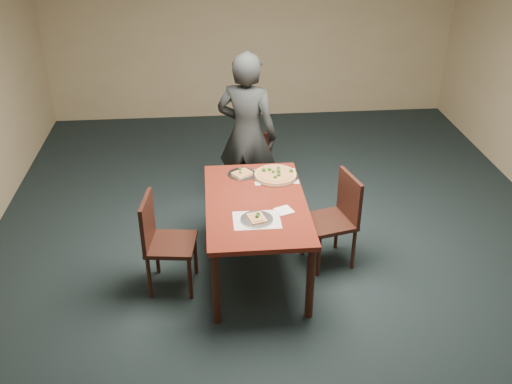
{
  "coord_description": "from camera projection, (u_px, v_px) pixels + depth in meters",
  "views": [
    {
      "loc": [
        -0.68,
        -4.35,
        3.33
      ],
      "look_at": [
        -0.29,
        0.02,
        0.85
      ],
      "focal_mm": 40.0,
      "sensor_mm": 36.0,
      "label": 1
    }
  ],
  "objects": [
    {
      "name": "placemat_near",
      "position": [
        257.0,
        220.0,
        4.82
      ],
      "size": [
        0.4,
        0.3,
        0.0
      ],
      "primitive_type": "cube",
      "color": "white",
      "rests_on": "dining_table"
    },
    {
      "name": "chair_left",
      "position": [
        162.0,
        238.0,
        5.0
      ],
      "size": [
        0.47,
        0.47,
        0.91
      ],
      "rotation": [
        0.0,
        0.0,
        1.45
      ],
      "color": "black",
      "rests_on": "ground"
    },
    {
      "name": "chair_far",
      "position": [
        251.0,
        170.0,
        6.15
      ],
      "size": [
        0.51,
        0.51,
        0.91
      ],
      "rotation": [
        0.0,
        0.0,
        -0.26
      ],
      "color": "black",
      "rests_on": "ground"
    },
    {
      "name": "pizza_pan",
      "position": [
        275.0,
        175.0,
        5.5
      ],
      "size": [
        0.45,
        0.45,
        0.07
      ],
      "color": "silver",
      "rests_on": "dining_table"
    },
    {
      "name": "chair_right",
      "position": [
        337.0,
        215.0,
        5.34
      ],
      "size": [
        0.51,
        0.51,
        0.91
      ],
      "rotation": [
        0.0,
        0.0,
        -1.33
      ],
      "color": "black",
      "rests_on": "ground"
    },
    {
      "name": "ground",
      "position": [
        286.0,
        269.0,
        5.46
      ],
      "size": [
        8.0,
        8.0,
        0.0
      ],
      "primitive_type": "plane",
      "color": "black",
      "rests_on": "ground"
    },
    {
      "name": "placemat_main",
      "position": [
        275.0,
        177.0,
        5.51
      ],
      "size": [
        0.42,
        0.32,
        0.0
      ],
      "primitive_type": "cube",
      "color": "white",
      "rests_on": "dining_table"
    },
    {
      "name": "room_shell",
      "position": [
        292.0,
        96.0,
        4.61
      ],
      "size": [
        8.0,
        8.0,
        8.0
      ],
      "color": "tan",
      "rests_on": "ground"
    },
    {
      "name": "diner",
      "position": [
        247.0,
        135.0,
        6.02
      ],
      "size": [
        0.77,
        0.65,
        1.79
      ],
      "primitive_type": "imported",
      "rotation": [
        0.0,
        0.0,
        2.75
      ],
      "color": "black",
      "rests_on": "ground"
    },
    {
      "name": "slice_plate_near",
      "position": [
        257.0,
        219.0,
        4.82
      ],
      "size": [
        0.28,
        0.28,
        0.06
      ],
      "color": "silver",
      "rests_on": "dining_table"
    },
    {
      "name": "napkin",
      "position": [
        284.0,
        210.0,
        4.95
      ],
      "size": [
        0.18,
        0.18,
        0.01
      ],
      "primitive_type": "cube",
      "rotation": [
        0.0,
        0.0,
        0.38
      ],
      "color": "white",
      "rests_on": "dining_table"
    },
    {
      "name": "dining_table",
      "position": [
        256.0,
        211.0,
        5.14
      ],
      "size": [
        0.9,
        1.5,
        0.75
      ],
      "color": "#521710",
      "rests_on": "ground"
    },
    {
      "name": "slice_plate_far",
      "position": [
        242.0,
        174.0,
        5.54
      ],
      "size": [
        0.28,
        0.28,
        0.06
      ],
      "color": "silver",
      "rests_on": "dining_table"
    }
  ]
}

